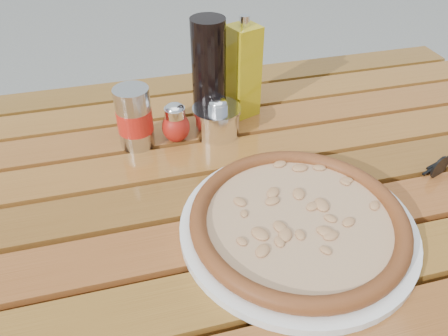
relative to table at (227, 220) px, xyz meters
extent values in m
cube|color=#371B0C|center=(0.64, 0.39, -0.32)|extent=(0.06, 0.06, 0.70)
cube|color=#331E0B|center=(0.00, 0.00, 0.03)|extent=(1.36, 0.86, 0.04)
cube|color=#5B3510|center=(0.00, -0.20, 0.06)|extent=(1.40, 0.09, 0.03)
cube|color=#5D2C10|center=(0.00, -0.10, 0.06)|extent=(1.40, 0.09, 0.03)
cube|color=#502B0E|center=(0.00, 0.00, 0.06)|extent=(1.40, 0.09, 0.03)
cube|color=#5F3310|center=(0.00, 0.10, 0.06)|extent=(1.40, 0.09, 0.03)
cube|color=#5E3010|center=(0.00, 0.20, 0.06)|extent=(1.40, 0.09, 0.03)
cube|color=#5E3410|center=(0.00, 0.30, 0.06)|extent=(1.40, 0.09, 0.03)
cube|color=#4E2D0D|center=(0.00, 0.41, 0.06)|extent=(1.40, 0.09, 0.03)
cylinder|color=white|center=(0.08, -0.12, 0.08)|extent=(0.42, 0.42, 0.01)
cylinder|color=beige|center=(0.08, -0.12, 0.09)|extent=(0.32, 0.32, 0.01)
torus|color=black|center=(0.08, -0.12, 0.10)|extent=(0.34, 0.34, 0.03)
ellipsoid|color=#B31F14|center=(-0.06, 0.17, 0.11)|extent=(0.06, 0.06, 0.06)
cylinder|color=silver|center=(-0.06, 0.17, 0.14)|extent=(0.04, 0.04, 0.02)
ellipsoid|color=silver|center=(-0.06, 0.17, 0.15)|extent=(0.04, 0.04, 0.02)
ellipsoid|color=#3A421A|center=(0.03, 0.17, 0.11)|extent=(0.07, 0.07, 0.06)
cylinder|color=silver|center=(0.03, 0.17, 0.14)|extent=(0.05, 0.05, 0.02)
ellipsoid|color=silver|center=(0.03, 0.17, 0.15)|extent=(0.05, 0.05, 0.02)
cylinder|color=black|center=(0.02, 0.21, 0.19)|extent=(0.07, 0.07, 0.22)
cylinder|color=#BCBCC1|center=(-0.13, 0.17, 0.14)|extent=(0.08, 0.08, 0.12)
cylinder|color=#B61C12|center=(-0.13, 0.17, 0.13)|extent=(0.08, 0.08, 0.04)
cube|color=#AE9712|center=(0.10, 0.24, 0.17)|extent=(0.07, 0.07, 0.19)
cylinder|color=silver|center=(0.10, 0.24, 0.28)|extent=(0.03, 0.03, 0.02)
cylinder|color=white|center=(0.03, 0.17, 0.10)|extent=(0.09, 0.09, 0.05)
cylinder|color=silver|center=(0.03, 0.17, 0.13)|extent=(0.10, 0.10, 0.01)
sphere|color=silver|center=(0.03, 0.17, 0.14)|extent=(0.01, 0.01, 0.01)
cylinder|color=black|center=(0.37, -0.06, 0.09)|extent=(0.04, 0.02, 0.04)
cube|color=black|center=(0.39, -0.04, 0.08)|extent=(0.09, 0.03, 0.00)
cube|color=black|center=(0.40, -0.03, 0.08)|extent=(0.09, 0.03, 0.00)
camera|label=1|loc=(-0.15, -0.55, 0.57)|focal=35.00mm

